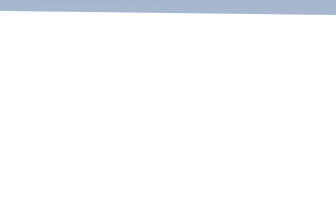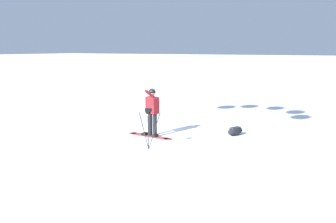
# 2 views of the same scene
# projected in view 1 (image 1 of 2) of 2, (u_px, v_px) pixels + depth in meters

# --- Properties ---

